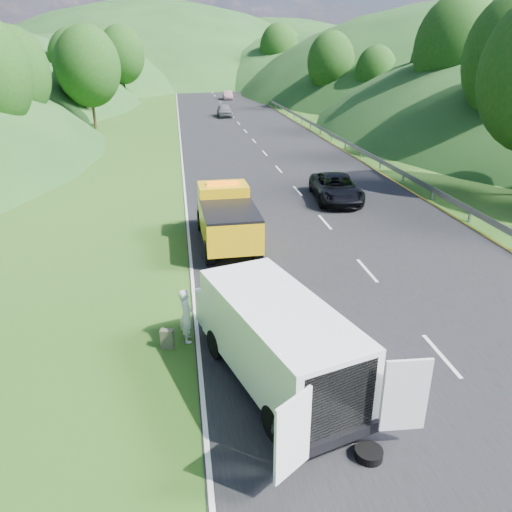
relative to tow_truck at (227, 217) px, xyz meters
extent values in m
plane|color=#38661E|center=(2.20, -7.80, -1.28)|extent=(320.00, 320.00, 0.00)
cube|color=black|center=(5.20, 32.20, -1.27)|extent=(14.00, 200.00, 0.02)
cube|color=gray|center=(12.50, 44.70, -1.28)|extent=(0.06, 140.00, 1.52)
cylinder|color=black|center=(-1.03, 1.97, -0.76)|extent=(0.39, 1.04, 1.03)
cylinder|color=black|center=(0.93, 2.03, -0.76)|extent=(0.39, 1.04, 1.03)
cylinder|color=black|center=(-0.92, -2.15, -0.76)|extent=(0.39, 1.04, 1.03)
cylinder|color=black|center=(1.04, -2.10, -0.76)|extent=(0.39, 1.04, 1.03)
cube|color=#F5B60C|center=(-0.03, 1.12, 0.22)|extent=(2.26, 1.71, 1.96)
cube|color=#F5B60C|center=(0.03, -1.20, -0.04)|extent=(2.36, 3.57, 1.34)
cube|color=black|center=(0.03, -1.20, 0.68)|extent=(2.36, 3.57, 0.10)
cube|color=black|center=(-0.06, 2.36, -0.35)|extent=(2.09, 1.29, 0.72)
cube|color=black|center=(-0.08, 2.98, -0.55)|extent=(2.17, 0.26, 0.52)
cube|color=#F5B60C|center=(-0.07, 2.72, 0.32)|extent=(2.08, 0.87, 1.13)
cube|color=orange|center=(-0.03, 1.12, 1.25)|extent=(1.45, 0.30, 0.17)
cube|color=black|center=(-0.05, 1.85, 0.58)|extent=(1.96, 0.13, 0.93)
cylinder|color=black|center=(-1.17, -8.81, -0.86)|extent=(0.55, 0.90, 0.84)
cylinder|color=black|center=(0.64, -8.26, -0.86)|extent=(0.55, 0.90, 0.84)
cylinder|color=black|center=(-0.14, -12.23, -0.86)|extent=(0.55, 0.90, 0.84)
cylinder|color=black|center=(1.68, -11.68, -0.86)|extent=(0.55, 0.90, 0.84)
cube|color=white|center=(0.28, -10.35, 0.14)|extent=(3.65, 5.86, 1.95)
cube|color=white|center=(-0.56, -7.58, -0.28)|extent=(2.29, 1.52, 1.05)
cube|color=black|center=(-0.49, -7.78, 0.57)|extent=(1.97, 0.90, 0.88)
cube|color=black|center=(1.06, -12.91, 0.14)|extent=(1.74, 0.62, 1.68)
cube|color=white|center=(-0.11, -13.76, 0.14)|extent=(0.84, 0.65, 1.79)
cube|color=white|center=(2.51, -12.97, 0.14)|extent=(1.00, 0.12, 1.79)
cube|color=black|center=(1.09, -13.01, -0.80)|extent=(2.06, 0.76, 0.26)
imported|color=white|center=(-2.00, -7.85, -1.28)|extent=(0.52, 0.67, 1.70)
imported|color=tan|center=(0.78, -8.57, -1.28)|extent=(0.60, 0.52, 1.06)
imported|color=black|center=(0.15, -12.44, -1.28)|extent=(1.15, 0.90, 1.56)
cube|color=#4D4E3B|center=(-2.59, -8.16, -0.97)|extent=(0.42, 0.30, 0.61)
cylinder|color=black|center=(1.74, -13.16, -1.28)|extent=(0.61, 0.61, 0.20)
imported|color=black|center=(6.89, 5.90, -1.28)|extent=(2.93, 5.49, 1.47)
imported|color=#55565B|center=(4.15, 44.38, -1.28)|extent=(1.79, 4.45, 1.52)
imported|color=#7B5260|center=(6.86, 67.00, -1.28)|extent=(1.47, 4.22, 1.39)
imported|color=brown|center=(5.65, 85.84, -1.28)|extent=(2.03, 4.99, 1.45)
camera|label=1|loc=(-1.94, -20.95, 6.94)|focal=35.00mm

